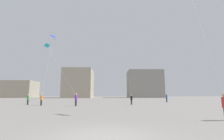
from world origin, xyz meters
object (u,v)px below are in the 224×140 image
person_in_green (28,99)px  kite_cobalt_delta (53,38)px  person_in_black (131,99)px  building_centre_hall (79,84)px  person_in_blue (167,98)px  person_in_yellow (76,97)px  kite_cyan_delta (48,47)px  person_in_purple (76,99)px  building_left_hall (17,89)px  building_right_hall (144,84)px  person_in_orange (41,99)px

person_in_green → kite_cobalt_delta: (3.46, 0.02, 10.23)m
person_in_black → building_centre_hall: size_ratio=0.09×
person_in_blue → kite_cobalt_delta: (-21.86, -10.16, 10.16)m
person_in_yellow → kite_cyan_delta: bearing=-34.1°
person_in_blue → person_in_black: person_in_blue is taller
person_in_purple → person_in_black: person_in_purple is taller
person_in_black → building_left_hall: (-58.11, 62.00, 3.71)m
person_in_purple → building_right_hall: (22.22, 68.89, 6.59)m
building_centre_hall → person_in_blue: bearing=-57.5°
person_in_yellow → kite_cobalt_delta: 15.00m
person_in_yellow → kite_cobalt_delta: bearing=41.1°
person_in_blue → building_left_hall: (-66.74, 52.85, 3.61)m
person_in_purple → person_in_blue: person_in_purple is taller
building_left_hall → person_in_yellow: bearing=-48.3°
building_right_hall → person_in_orange: bearing=-112.2°
person_in_blue → building_right_hall: building_right_hall is taller
person_in_purple → person_in_orange: bearing=-113.7°
person_in_purple → building_centre_hall: size_ratio=0.10×
person_in_black → person_in_orange: bearing=59.2°
kite_cobalt_delta → kite_cyan_delta: bearing=117.7°
person_in_black → building_right_hall: size_ratio=0.09×
person_in_black → person_in_green: bearing=52.7°
person_in_yellow → building_left_hall: size_ratio=0.09×
person_in_yellow → building_right_hall: 61.44m
person_in_yellow → building_left_hall: (-46.44, 52.06, 3.60)m
person_in_yellow → kite_cyan_delta: size_ratio=0.15×
building_centre_hall → person_in_orange: bearing=-82.2°
building_left_hall → kite_cyan_delta: bearing=-53.2°
person_in_yellow → person_in_green: bearing=24.6°
person_in_green → building_centre_hall: bearing=-4.3°
kite_cyan_delta → building_left_hall: size_ratio=0.60×
person_in_green → building_left_hall: building_left_hall is taller
building_centre_hall → building_left_hall: bearing=172.9°
building_centre_hall → person_in_yellow: bearing=-77.6°
kite_cobalt_delta → kite_cyan_delta: (-5.32, 10.13, 1.59)m
kite_cyan_delta → building_left_hall: bearing=126.8°
kite_cobalt_delta → building_centre_hall: (-8.88, 58.50, -3.79)m
building_left_hall → building_centre_hall: building_centre_hall is taller
kite_cobalt_delta → building_centre_hall: bearing=98.6°
person_in_orange → building_centre_hall: bearing=18.5°
person_in_orange → person_in_green: 3.17m
kite_cobalt_delta → kite_cyan_delta: 11.55m
person_in_purple → building_centre_hall: 62.82m
kite_cyan_delta → building_centre_hall: 48.80m
person_in_purple → person_in_blue: bearing=113.5°
person_in_purple → person_in_black: 9.02m
person_in_blue → building_right_hall: size_ratio=0.09×
kite_cyan_delta → person_in_orange: bearing=-67.9°
person_in_yellow → building_right_hall: bearing=-155.6°
person_in_yellow → person_in_black: 15.33m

